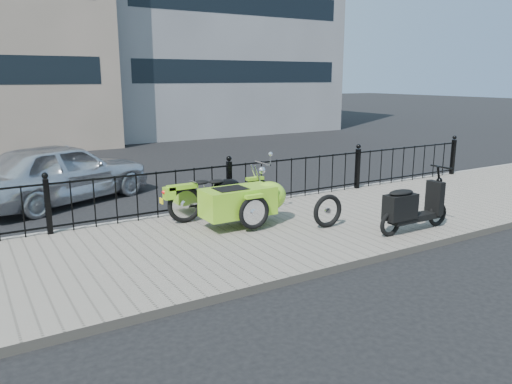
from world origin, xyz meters
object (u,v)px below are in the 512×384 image
scooter (411,208)px  sedan_car (61,172)px  spare_tire (328,211)px  motorcycle_sidecar (243,198)px

scooter → sedan_car: (-4.68, 5.80, 0.14)m
spare_tire → motorcycle_sidecar: bearing=140.1°
scooter → spare_tire: size_ratio=2.68×
scooter → spare_tire: scooter is taller
motorcycle_sidecar → spare_tire: 1.55m
scooter → sedan_car: bearing=128.9°
scooter → spare_tire: 1.43m
sedan_car → scooter: bearing=-165.3°
motorcycle_sidecar → spare_tire: motorcycle_sidecar is taller
motorcycle_sidecar → scooter: size_ratio=1.40×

